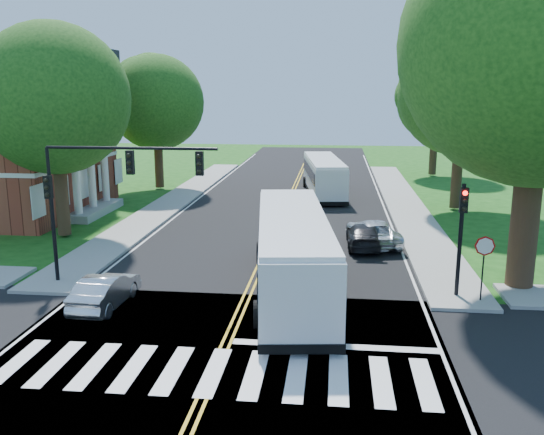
# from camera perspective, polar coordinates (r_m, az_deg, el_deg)

# --- Properties ---
(ground) EXTENTS (140.00, 140.00, 0.00)m
(ground) POSITION_cam_1_polar(r_m,az_deg,el_deg) (17.79, -5.45, -14.26)
(ground) COLOR #164812
(ground) RESTS_ON ground
(road) EXTENTS (14.00, 96.00, 0.01)m
(road) POSITION_cam_1_polar(r_m,az_deg,el_deg) (34.63, 0.58, -0.81)
(road) COLOR black
(road) RESTS_ON ground
(cross_road) EXTENTS (60.00, 12.00, 0.01)m
(cross_road) POSITION_cam_1_polar(r_m,az_deg,el_deg) (17.79, -5.45, -14.25)
(cross_road) COLOR black
(cross_road) RESTS_ON ground
(center_line) EXTENTS (0.36, 70.00, 0.01)m
(center_line) POSITION_cam_1_polar(r_m,az_deg,el_deg) (38.52, 1.18, 0.57)
(center_line) COLOR gold
(center_line) RESTS_ON road
(edge_line_w) EXTENTS (0.12, 70.00, 0.01)m
(edge_line_w) POSITION_cam_1_polar(r_m,az_deg,el_deg) (39.69, -8.64, 0.79)
(edge_line_w) COLOR silver
(edge_line_w) RESTS_ON road
(edge_line_e) EXTENTS (0.12, 70.00, 0.01)m
(edge_line_e) POSITION_cam_1_polar(r_m,az_deg,el_deg) (38.52, 11.31, 0.33)
(edge_line_e) COLOR silver
(edge_line_e) RESTS_ON road
(crosswalk) EXTENTS (12.60, 3.00, 0.01)m
(crosswalk) POSITION_cam_1_polar(r_m,az_deg,el_deg) (17.35, -5.80, -14.95)
(crosswalk) COLOR silver
(crosswalk) RESTS_ON road
(stop_bar) EXTENTS (6.60, 0.40, 0.01)m
(stop_bar) POSITION_cam_1_polar(r_m,az_deg,el_deg) (18.90, 6.28, -12.55)
(stop_bar) COLOR silver
(stop_bar) RESTS_ON road
(sidewalk_nw) EXTENTS (2.60, 40.00, 0.15)m
(sidewalk_nw) POSITION_cam_1_polar(r_m,az_deg,el_deg) (42.91, -9.56, 1.73)
(sidewalk_nw) COLOR gray
(sidewalk_nw) RESTS_ON ground
(sidewalk_ne) EXTENTS (2.60, 40.00, 0.15)m
(sidewalk_ne) POSITION_cam_1_polar(r_m,az_deg,el_deg) (41.59, 13.03, 1.23)
(sidewalk_ne) COLOR gray
(sidewalk_ne) RESTS_ON ground
(tree_ne_big) EXTENTS (10.80, 10.80, 14.91)m
(tree_ne_big) POSITION_cam_1_polar(r_m,az_deg,el_deg) (24.78, 25.18, 15.14)
(tree_ne_big) COLOR #352415
(tree_ne_big) RESTS_ON ground
(tree_west_near) EXTENTS (8.00, 8.00, 11.40)m
(tree_west_near) POSITION_cam_1_polar(r_m,az_deg,el_deg) (33.06, -20.78, 10.92)
(tree_west_near) COLOR #352415
(tree_west_near) RESTS_ON ground
(tree_west_far) EXTENTS (7.60, 7.60, 10.67)m
(tree_west_far) POSITION_cam_1_polar(r_m,az_deg,el_deg) (47.75, -11.39, 11.10)
(tree_west_far) COLOR #352415
(tree_west_far) RESTS_ON ground
(tree_east_mid) EXTENTS (8.40, 8.40, 11.93)m
(tree_east_mid) POSITION_cam_1_polar(r_m,az_deg,el_deg) (40.35, 18.36, 11.72)
(tree_east_mid) COLOR #352415
(tree_east_mid) RESTS_ON ground
(tree_east_far) EXTENTS (7.20, 7.20, 10.34)m
(tree_east_far) POSITION_cam_1_polar(r_m,az_deg,el_deg) (56.28, 15.97, 10.92)
(tree_east_far) COLOR #352415
(tree_east_far) RESTS_ON ground
(signal_nw) EXTENTS (7.15, 0.46, 5.66)m
(signal_nw) POSITION_cam_1_polar(r_m,az_deg,el_deg) (24.09, -16.29, 3.38)
(signal_nw) COLOR black
(signal_nw) RESTS_ON ground
(signal_ne) EXTENTS (0.30, 0.46, 4.40)m
(signal_ne) POSITION_cam_1_polar(r_m,az_deg,el_deg) (23.05, 18.27, -0.74)
(signal_ne) COLOR black
(signal_ne) RESTS_ON ground
(stop_sign) EXTENTS (0.76, 0.08, 2.53)m
(stop_sign) POSITION_cam_1_polar(r_m,az_deg,el_deg) (23.02, 20.29, -3.30)
(stop_sign) COLOR black
(stop_sign) RESTS_ON ground
(bus_lead) EXTENTS (4.15, 12.49, 3.17)m
(bus_lead) POSITION_cam_1_polar(r_m,az_deg,el_deg) (23.07, 2.04, -3.36)
(bus_lead) COLOR silver
(bus_lead) RESTS_ON road
(bus_follow) EXTENTS (3.75, 11.05, 2.80)m
(bus_follow) POSITION_cam_1_polar(r_m,az_deg,el_deg) (44.98, 5.15, 4.17)
(bus_follow) COLOR silver
(bus_follow) RESTS_ON road
(hatchback) EXTENTS (1.49, 3.87, 1.26)m
(hatchback) POSITION_cam_1_polar(r_m,az_deg,el_deg) (22.64, -16.18, -6.96)
(hatchback) COLOR silver
(hatchback) RESTS_ON road
(suv) EXTENTS (3.02, 5.08, 1.32)m
(suv) POSITION_cam_1_polar(r_m,az_deg,el_deg) (30.76, 9.96, -1.44)
(suv) COLOR silver
(suv) RESTS_ON road
(dark_sedan) EXTENTS (1.80, 4.27, 1.23)m
(dark_sedan) POSITION_cam_1_polar(r_m,az_deg,el_deg) (30.16, 9.06, -1.77)
(dark_sedan) COLOR black
(dark_sedan) RESTS_ON road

